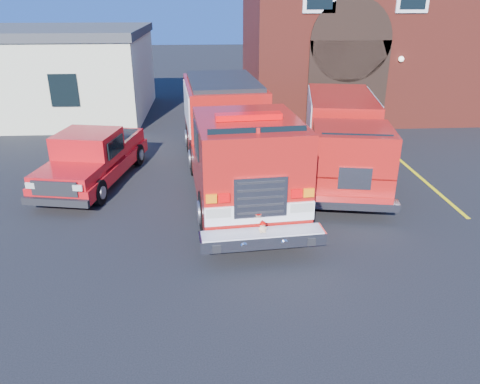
{
  "coord_description": "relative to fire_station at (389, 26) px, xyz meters",
  "views": [
    {
      "loc": [
        -0.7,
        -11.87,
        5.82
      ],
      "look_at": [
        0.0,
        -1.2,
        1.3
      ],
      "focal_mm": 35.0,
      "sensor_mm": 36.0,
      "label": 1
    }
  ],
  "objects": [
    {
      "name": "parking_stripe_near",
      "position": [
        -2.49,
        -12.98,
        -4.25
      ],
      "size": [
        0.12,
        3.0,
        0.01
      ],
      "primitive_type": "cube",
      "color": "yellow",
      "rests_on": "ground"
    },
    {
      "name": "fire_station",
      "position": [
        0.0,
        0.0,
        0.0
      ],
      "size": [
        15.2,
        10.2,
        8.45
      ],
      "color": "maroon",
      "rests_on": "ground"
    },
    {
      "name": "pickup_truck",
      "position": [
        -13.58,
        -10.89,
        -3.41
      ],
      "size": [
        2.96,
        5.74,
        1.79
      ],
      "color": "black",
      "rests_on": "ground"
    },
    {
      "name": "ground",
      "position": [
        -8.99,
        -13.98,
        -4.25
      ],
      "size": [
        100.0,
        100.0,
        0.0
      ],
      "primitive_type": "plane",
      "color": "black",
      "rests_on": "ground"
    },
    {
      "name": "parking_stripe_far",
      "position": [
        -2.49,
        -6.98,
        -4.25
      ],
      "size": [
        0.12,
        3.0,
        0.01
      ],
      "primitive_type": "cube",
      "color": "yellow",
      "rests_on": "ground"
    },
    {
      "name": "parking_stripe_mid",
      "position": [
        -2.49,
        -9.98,
        -4.25
      ],
      "size": [
        0.12,
        3.0,
        0.01
      ],
      "primitive_type": "cube",
      "color": "yellow",
      "rests_on": "ground"
    },
    {
      "name": "secondary_truck",
      "position": [
        -5.13,
        -10.49,
        -2.9
      ],
      "size": [
        3.63,
        7.95,
        2.49
      ],
      "color": "black",
      "rests_on": "ground"
    },
    {
      "name": "side_building",
      "position": [
        -17.99,
        -0.99,
        -2.05
      ],
      "size": [
        10.2,
        8.2,
        4.35
      ],
      "color": "beige",
      "rests_on": "ground"
    },
    {
      "name": "fire_engine",
      "position": [
        -8.99,
        -11.33,
        -2.66
      ],
      "size": [
        3.65,
        10.21,
        3.08
      ],
      "color": "black",
      "rests_on": "ground"
    }
  ]
}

